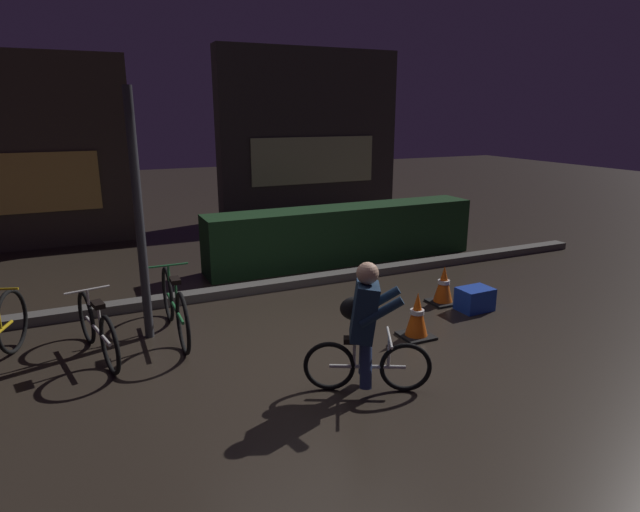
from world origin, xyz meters
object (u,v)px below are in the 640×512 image
object	(u,v)px
parked_bike_center_left	(175,307)
parked_bike_left_mid	(97,329)
street_post	(139,219)
traffic_cone_near	(417,316)
cyclist	(365,327)
blue_crate	(475,299)
traffic_cone_far	(444,285)

from	to	relation	value
parked_bike_center_left	parked_bike_left_mid	bearing A→B (deg)	105.85
street_post	traffic_cone_near	bearing A→B (deg)	-24.93
street_post	cyclist	distance (m)	2.78
parked_bike_left_mid	street_post	bearing A→B (deg)	-71.26
parked_bike_left_mid	traffic_cone_near	size ratio (longest dim) A/B	2.74
traffic_cone_near	blue_crate	world-z (taller)	traffic_cone_near
street_post	parked_bike_left_mid	world-z (taller)	street_post
street_post	blue_crate	xyz separation A→B (m)	(3.99, -0.90, -1.24)
traffic_cone_near	blue_crate	bearing A→B (deg)	18.57
parked_bike_center_left	cyclist	world-z (taller)	cyclist
parked_bike_center_left	traffic_cone_near	size ratio (longest dim) A/B	3.15
street_post	traffic_cone_near	world-z (taller)	street_post
parked_bike_left_mid	traffic_cone_near	xyz separation A→B (m)	(3.35, -0.97, -0.06)
street_post	parked_bike_center_left	xyz separation A→B (m)	(0.29, -0.09, -1.04)
parked_bike_left_mid	traffic_cone_near	distance (m)	3.49
traffic_cone_near	parked_bike_center_left	bearing A→B (deg)	154.30
traffic_cone_near	traffic_cone_far	world-z (taller)	traffic_cone_near
blue_crate	cyclist	xyz separation A→B (m)	(-2.32, -1.18, 0.48)
parked_bike_left_mid	traffic_cone_far	bearing A→B (deg)	-104.48
parked_bike_center_left	blue_crate	xyz separation A→B (m)	(3.70, -0.81, -0.21)
cyclist	street_post	bearing A→B (deg)	155.47
parked_bike_center_left	cyclist	bearing A→B (deg)	-144.93
parked_bike_center_left	traffic_cone_far	world-z (taller)	parked_bike_center_left
parked_bike_center_left	street_post	bearing A→B (deg)	72.49
traffic_cone_near	traffic_cone_far	size ratio (longest dim) A/B	1.03
blue_crate	cyclist	size ratio (longest dim) A/B	0.35
parked_bike_left_mid	cyclist	bearing A→B (deg)	-140.35
street_post	traffic_cone_far	xyz separation A→B (m)	(3.77, -0.52, -1.14)
street_post	traffic_cone_near	xyz separation A→B (m)	(2.80, -1.30, -1.13)
street_post	blue_crate	bearing A→B (deg)	-12.72
traffic_cone_far	blue_crate	bearing A→B (deg)	-60.64
traffic_cone_far	blue_crate	xyz separation A→B (m)	(0.22, -0.38, -0.10)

